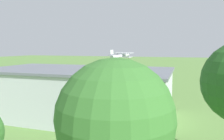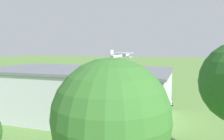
# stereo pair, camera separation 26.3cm
# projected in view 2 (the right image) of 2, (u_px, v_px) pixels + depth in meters

# --- Properties ---
(ground_plane) EXTENTS (400.00, 400.00, 0.00)m
(ground_plane) POSITION_uv_depth(u_px,v_px,m) (127.00, 81.00, 73.45)
(ground_plane) COLOR #608C42
(hangar) EXTENTS (29.53, 16.22, 7.57)m
(hangar) POSITION_uv_depth(u_px,v_px,m) (77.00, 92.00, 36.02)
(hangar) COLOR silver
(hangar) RESTS_ON ground_plane
(biplane) EXTENTS (7.80, 7.70, 3.54)m
(biplane) POSITION_uv_depth(u_px,v_px,m) (121.00, 56.00, 68.61)
(biplane) COLOR silver
(car_white) EXTENTS (2.35, 4.76, 1.50)m
(car_white) POSITION_uv_depth(u_px,v_px,m) (167.00, 100.00, 43.83)
(car_white) COLOR white
(car_white) RESTS_ON ground_plane
(car_yellow) EXTENTS (2.12, 4.37, 1.60)m
(car_yellow) POSITION_uv_depth(u_px,v_px,m) (36.00, 92.00, 51.47)
(car_yellow) COLOR gold
(car_yellow) RESTS_ON ground_plane
(car_black) EXTENTS (2.13, 4.50, 1.58)m
(car_black) POSITION_uv_depth(u_px,v_px,m) (16.00, 89.00, 54.51)
(car_black) COLOR black
(car_black) RESTS_ON ground_plane
(person_at_fence_line) EXTENTS (0.54, 0.54, 1.68)m
(person_at_fence_line) POSITION_uv_depth(u_px,v_px,m) (109.00, 91.00, 52.84)
(person_at_fence_line) COLOR #B23333
(person_at_fence_line) RESTS_ON ground_plane
(person_walking_on_apron) EXTENTS (0.40, 0.40, 1.79)m
(person_walking_on_apron) POSITION_uv_depth(u_px,v_px,m) (144.00, 93.00, 49.15)
(person_walking_on_apron) COLOR #72338C
(person_walking_on_apron) RESTS_ON ground_plane
(person_watching_takeoff) EXTENTS (0.39, 0.39, 1.52)m
(person_watching_takeoff) POSITION_uv_depth(u_px,v_px,m) (83.00, 91.00, 53.10)
(person_watching_takeoff) COLOR beige
(person_watching_takeoff) RESTS_ON ground_plane
(person_crossing_taxiway) EXTENTS (0.52, 0.52, 1.73)m
(person_crossing_taxiway) POSITION_uv_depth(u_px,v_px,m) (64.00, 90.00, 53.52)
(person_crossing_taxiway) COLOR beige
(person_crossing_taxiway) RESTS_ON ground_plane
(person_beside_truck) EXTENTS (0.54, 0.54, 1.77)m
(person_beside_truck) POSITION_uv_depth(u_px,v_px,m) (59.00, 92.00, 51.05)
(person_beside_truck) COLOR orange
(person_beside_truck) RESTS_ON ground_plane
(tree_by_windsock) EXTENTS (6.58, 6.58, 10.36)m
(tree_by_windsock) POSITION_uv_depth(u_px,v_px,m) (111.00, 118.00, 12.28)
(tree_by_windsock) COLOR brown
(tree_by_windsock) RESTS_ON ground_plane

